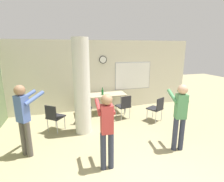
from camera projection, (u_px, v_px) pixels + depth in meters
wall_back at (99, 76)px, 7.08m from camera, size 8.00×0.15×2.80m
support_pillar at (82, 87)px, 5.06m from camera, size 0.48×0.48×2.80m
folding_table at (103, 96)px, 6.75m from camera, size 1.77×0.69×0.76m
bottle_on_table at (103, 92)px, 6.64m from camera, size 0.08×0.08×0.29m
chair_table_right at (124, 105)px, 6.26m from camera, size 0.52×0.52×0.87m
chair_mid_room at (157, 107)px, 6.03m from camera, size 0.59×0.59×0.87m
chair_table_left at (84, 108)px, 5.93m from camera, size 0.56×0.56×0.87m
chair_near_pillar at (54, 116)px, 5.29m from camera, size 0.62×0.62×0.87m
person_playing_side at (180, 112)px, 4.24m from camera, size 0.47×0.69×1.69m
person_watching_back at (24, 115)px, 4.00m from camera, size 0.65×0.68×1.73m
person_playing_front at (107, 126)px, 3.55m from camera, size 0.38×0.66×1.66m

